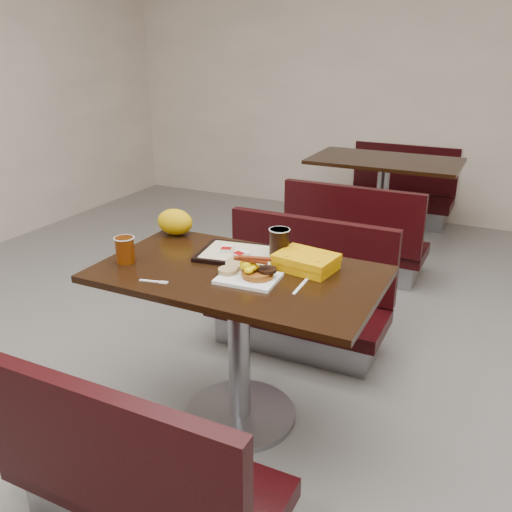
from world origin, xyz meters
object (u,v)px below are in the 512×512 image
at_px(table_near, 239,348).
at_px(pancake_stack, 258,274).
at_px(hashbrown_sleeve_left, 227,249).
at_px(bench_near_s, 145,448).
at_px(fork, 150,281).
at_px(clamshell, 306,262).
at_px(knife, 301,286).
at_px(hashbrown_sleeve_right, 241,254).
at_px(bench_far_n, 399,186).
at_px(tray, 242,254).
at_px(bench_near_n, 297,291).
at_px(platter, 248,278).
at_px(bench_far_s, 358,229).
at_px(paper_bag, 175,222).
at_px(table_far, 381,203).
at_px(coffee_cup_near, 125,250).
at_px(coffee_cup_far, 279,242).

xyz_separation_m(table_near, pancake_stack, (0.12, -0.05, 0.40)).
distance_m(pancake_stack, hashbrown_sleeve_left, 0.32).
xyz_separation_m(bench_near_s, fork, (-0.27, 0.45, 0.39)).
bearing_deg(fork, clamshell, 24.43).
relative_size(knife, hashbrown_sleeve_right, 2.23).
distance_m(bench_far_n, tray, 3.17).
bearing_deg(bench_near_n, platter, -84.00).
bearing_deg(bench_far_s, platter, -87.66).
height_order(bench_near_s, hashbrown_sleeve_right, hashbrown_sleeve_right).
distance_m(hashbrown_sleeve_left, hashbrown_sleeve_right, 0.09).
bearing_deg(bench_near_n, paper_bag, -140.23).
height_order(knife, clamshell, clamshell).
height_order(table_far, hashbrown_sleeve_left, hashbrown_sleeve_left).
xyz_separation_m(pancake_stack, hashbrown_sleeve_right, (-0.16, 0.16, 0.00)).
bearing_deg(paper_bag, platter, -30.53).
distance_m(bench_near_n, hashbrown_sleeve_left, 0.71).
height_order(bench_far_s, tray, tray).
distance_m(coffee_cup_near, clamshell, 0.79).
height_order(table_near, bench_far_n, table_near).
bearing_deg(knife, bench_near_n, -159.65).
bearing_deg(bench_far_n, clamshell, -85.49).
bearing_deg(hashbrown_sleeve_left, knife, -40.78).
bearing_deg(paper_bag, hashbrown_sleeve_right, -19.80).
xyz_separation_m(bench_far_s, fork, (-0.27, -2.15, 0.39)).
bearing_deg(hashbrown_sleeve_right, bench_near_s, -67.51).
bearing_deg(clamshell, coffee_cup_near, -151.14).
distance_m(pancake_stack, coffee_cup_near, 0.61).
xyz_separation_m(fork, hashbrown_sleeve_right, (0.23, 0.37, 0.03)).
distance_m(platter, hashbrown_sleeve_left, 0.30).
bearing_deg(hashbrown_sleeve_right, platter, -35.68).
xyz_separation_m(bench_far_n, pancake_stack, (0.12, -3.35, 0.42)).
distance_m(hashbrown_sleeve_left, clamshell, 0.38).
bearing_deg(bench_far_s, knife, -81.29).
distance_m(coffee_cup_far, clamshell, 0.17).
relative_size(bench_far_n, tray, 2.61).
relative_size(platter, pancake_stack, 1.92).
height_order(knife, paper_bag, paper_bag).
height_order(bench_far_s, hashbrown_sleeve_right, hashbrown_sleeve_right).
bearing_deg(paper_bag, coffee_cup_near, -88.34).
bearing_deg(coffee_cup_near, hashbrown_sleeve_right, 28.54).
distance_m(tray, clamshell, 0.31).
relative_size(table_far, pancake_stack, 9.54).
relative_size(table_far, paper_bag, 6.42).
xyz_separation_m(hashbrown_sleeve_right, paper_bag, (-0.46, 0.16, 0.04)).
bearing_deg(fork, table_far, 71.61).
bearing_deg(bench_far_s, clamshell, -81.92).
height_order(bench_near_n, hashbrown_sleeve_right, hashbrown_sleeve_right).
distance_m(bench_near_s, bench_near_n, 1.40).
bearing_deg(pancake_stack, platter, -158.41).
bearing_deg(coffee_cup_far, bench_near_s, -96.18).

